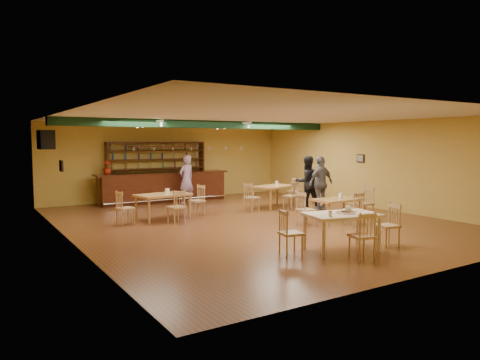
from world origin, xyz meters
TOP-DOWN VIEW (x-y plane):
  - floor at (0.00, 0.00)m, footprint 12.00×12.00m
  - ceiling_beam at (0.00, 2.80)m, footprint 10.00×0.30m
  - track_rail_left at (-1.80, 3.40)m, footprint 0.05×2.50m
  - track_rail_right at (1.40, 3.40)m, footprint 0.05×2.50m
  - ac_unit at (-4.80, 4.20)m, footprint 0.34×0.70m
  - picture_left at (-4.97, 1.00)m, footprint 0.04×0.34m
  - picture_right at (4.97, 0.50)m, footprint 0.04×0.34m
  - bar_counter at (-0.59, 5.15)m, footprint 5.11×0.85m
  - back_bar_hutch at (-0.59, 5.78)m, footprint 3.96×0.40m
  - poinsettia at (-2.70, 5.15)m, footprint 0.36×0.36m
  - dining_table_a at (-2.07, 1.57)m, footprint 1.65×1.14m
  - dining_table_b at (2.18, 1.86)m, footprint 1.71×1.30m
  - dining_table_d at (1.94, -1.47)m, footprint 1.37×0.82m
  - near_table at (-0.30, -3.93)m, footprint 1.64×1.24m
  - pizza_tray at (-0.19, -3.93)m, footprint 0.55×0.55m
  - parmesan_shaker at (-0.77, -4.09)m, footprint 0.09×0.09m
  - napkin_stack at (0.07, -3.72)m, footprint 0.23×0.19m
  - pizza_server at (-0.03, -3.88)m, footprint 0.33×0.22m
  - side_plate at (0.28, -4.14)m, footprint 0.26×0.26m
  - patron_bar at (-0.02, 4.33)m, footprint 0.75×0.61m
  - patron_right_a at (2.98, 1.06)m, footprint 1.01×0.87m
  - patron_right_b at (3.14, 0.53)m, footprint 1.10×0.55m

SIDE VIEW (x-z plane):
  - floor at x=0.00m, z-range 0.00..0.00m
  - dining_table_d at x=1.94m, z-range 0.00..0.68m
  - dining_table_b at x=2.18m, z-range 0.00..0.76m
  - dining_table_a at x=-2.07m, z-range 0.00..0.76m
  - near_table at x=-0.30m, z-range 0.00..0.79m
  - bar_counter at x=-0.59m, z-range 0.00..1.13m
  - side_plate at x=0.28m, z-range 0.79..0.80m
  - pizza_tray at x=-0.19m, z-range 0.79..0.81m
  - napkin_stack at x=0.07m, z-range 0.79..0.82m
  - pizza_server at x=-0.03m, z-range 0.81..0.81m
  - parmesan_shaker at x=-0.77m, z-range 0.79..0.90m
  - patron_bar at x=-0.02m, z-range 0.00..1.79m
  - patron_right_a at x=2.98m, z-range 0.00..1.80m
  - patron_right_b at x=3.14m, z-range 0.00..1.81m
  - back_bar_hutch at x=-0.59m, z-range 0.00..2.28m
  - poinsettia at x=-2.70m, z-range 1.13..1.64m
  - picture_left at x=-4.97m, z-range 1.56..1.84m
  - picture_right at x=4.97m, z-range 1.56..1.84m
  - ac_unit at x=-4.80m, z-range 2.11..2.59m
  - ceiling_beam at x=0.00m, z-range 2.75..3.00m
  - track_rail_left at x=-1.80m, z-range 2.92..2.96m
  - track_rail_right at x=1.40m, z-range 2.92..2.96m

